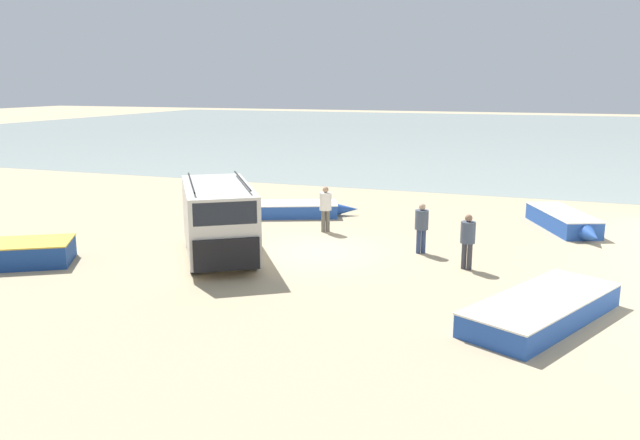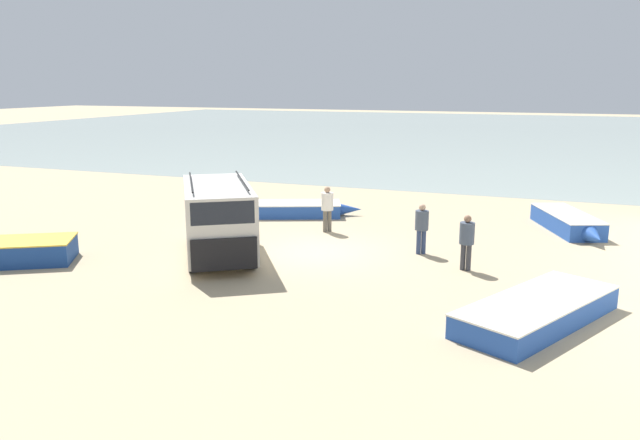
{
  "view_description": "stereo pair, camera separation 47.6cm",
  "coord_description": "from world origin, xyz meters",
  "px_view_note": "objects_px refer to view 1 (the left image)",
  "views": [
    {
      "loc": [
        6.51,
        -17.93,
        5.23
      ],
      "look_at": [
        0.04,
        0.12,
        1.0
      ],
      "focal_mm": 35.0,
      "sensor_mm": 36.0,
      "label": 1
    },
    {
      "loc": [
        6.95,
        -17.76,
        5.23
      ],
      "look_at": [
        0.04,
        0.12,
        1.0
      ],
      "focal_mm": 35.0,
      "sensor_mm": 36.0,
      "label": 2
    }
  ],
  "objects_px": {
    "fishing_rowboat_1": "(564,221)",
    "fisherman_0": "(422,224)",
    "fisherman_1": "(468,237)",
    "fisherman_2": "(326,205)",
    "fishing_rowboat_0": "(545,307)",
    "fishing_rowboat_3": "(289,209)",
    "parked_van": "(218,218)"
  },
  "relations": [
    {
      "from": "fishing_rowboat_3",
      "to": "fisherman_2",
      "type": "xyz_separation_m",
      "value": [
        2.27,
        -2.08,
        0.71
      ]
    },
    {
      "from": "fishing_rowboat_0",
      "to": "fisherman_0",
      "type": "relative_size",
      "value": 3.41
    },
    {
      "from": "fishing_rowboat_0",
      "to": "fishing_rowboat_1",
      "type": "height_order",
      "value": "fishing_rowboat_1"
    },
    {
      "from": "fishing_rowboat_0",
      "to": "fisherman_1",
      "type": "height_order",
      "value": "fisherman_1"
    },
    {
      "from": "fishing_rowboat_3",
      "to": "fisherman_1",
      "type": "height_order",
      "value": "fisherman_1"
    },
    {
      "from": "fishing_rowboat_3",
      "to": "fisherman_0",
      "type": "height_order",
      "value": "fisherman_0"
    },
    {
      "from": "parked_van",
      "to": "fishing_rowboat_1",
      "type": "distance_m",
      "value": 12.55
    },
    {
      "from": "parked_van",
      "to": "fishing_rowboat_3",
      "type": "bearing_deg",
      "value": 149.15
    },
    {
      "from": "fisherman_0",
      "to": "fishing_rowboat_3",
      "type": "bearing_deg",
      "value": 27.71
    },
    {
      "from": "parked_van",
      "to": "fisherman_0",
      "type": "distance_m",
      "value": 6.26
    },
    {
      "from": "fishing_rowboat_3",
      "to": "fisherman_2",
      "type": "relative_size",
      "value": 3.03
    },
    {
      "from": "fishing_rowboat_1",
      "to": "fishing_rowboat_3",
      "type": "height_order",
      "value": "fishing_rowboat_1"
    },
    {
      "from": "fishing_rowboat_1",
      "to": "fisherman_0",
      "type": "bearing_deg",
      "value": -63.12
    },
    {
      "from": "fishing_rowboat_0",
      "to": "fisherman_2",
      "type": "bearing_deg",
      "value": 76.41
    },
    {
      "from": "fishing_rowboat_3",
      "to": "fishing_rowboat_0",
      "type": "bearing_deg",
      "value": -63.12
    },
    {
      "from": "fisherman_0",
      "to": "fisherman_2",
      "type": "xyz_separation_m",
      "value": [
        -3.76,
        1.7,
        0.03
      ]
    },
    {
      "from": "fisherman_1",
      "to": "fisherman_2",
      "type": "distance_m",
      "value": 6.09
    },
    {
      "from": "fishing_rowboat_1",
      "to": "fisherman_0",
      "type": "height_order",
      "value": "fisherman_0"
    },
    {
      "from": "parked_van",
      "to": "fisherman_0",
      "type": "xyz_separation_m",
      "value": [
        5.7,
        2.57,
        -0.28
      ]
    },
    {
      "from": "fishing_rowboat_1",
      "to": "fisherman_0",
      "type": "relative_size",
      "value": 2.92
    },
    {
      "from": "fishing_rowboat_3",
      "to": "fisherman_1",
      "type": "distance_m",
      "value": 9.13
    },
    {
      "from": "fishing_rowboat_1",
      "to": "fisherman_1",
      "type": "xyz_separation_m",
      "value": [
        -2.75,
        -6.22,
        0.64
      ]
    },
    {
      "from": "fishing_rowboat_0",
      "to": "fisherman_2",
      "type": "height_order",
      "value": "fisherman_2"
    },
    {
      "from": "parked_van",
      "to": "fisherman_1",
      "type": "bearing_deg",
      "value": 66.47
    },
    {
      "from": "fishing_rowboat_3",
      "to": "fisherman_1",
      "type": "bearing_deg",
      "value": -56.03
    },
    {
      "from": "fisherman_1",
      "to": "fisherman_2",
      "type": "bearing_deg",
      "value": -111.18
    },
    {
      "from": "fishing_rowboat_1",
      "to": "fisherman_2",
      "type": "xyz_separation_m",
      "value": [
        -8.06,
        -3.25,
        0.66
      ]
    },
    {
      "from": "fisherman_1",
      "to": "parked_van",
      "type": "bearing_deg",
      "value": -71.78
    },
    {
      "from": "fishing_rowboat_0",
      "to": "fishing_rowboat_1",
      "type": "xyz_separation_m",
      "value": [
        0.6,
        9.55,
        0.04
      ]
    },
    {
      "from": "fishing_rowboat_1",
      "to": "fisherman_0",
      "type": "xyz_separation_m",
      "value": [
        -4.3,
        -4.96,
        0.63
      ]
    },
    {
      "from": "fisherman_0",
      "to": "fisherman_1",
      "type": "distance_m",
      "value": 2.0
    },
    {
      "from": "fishing_rowboat_0",
      "to": "fisherman_2",
      "type": "distance_m",
      "value": 9.79
    }
  ]
}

